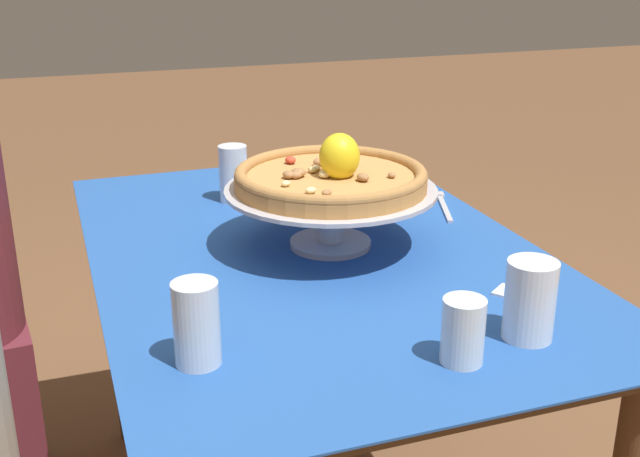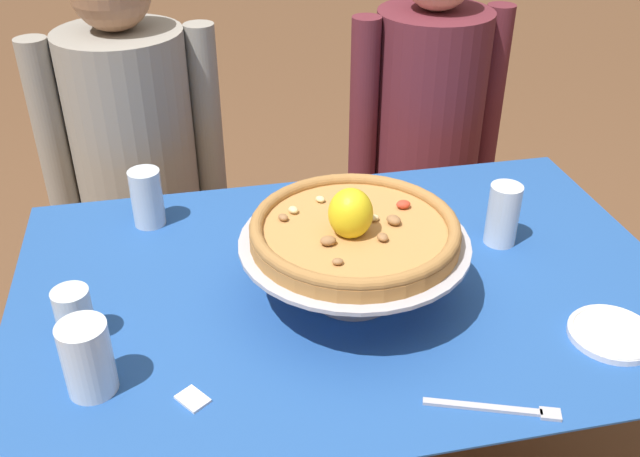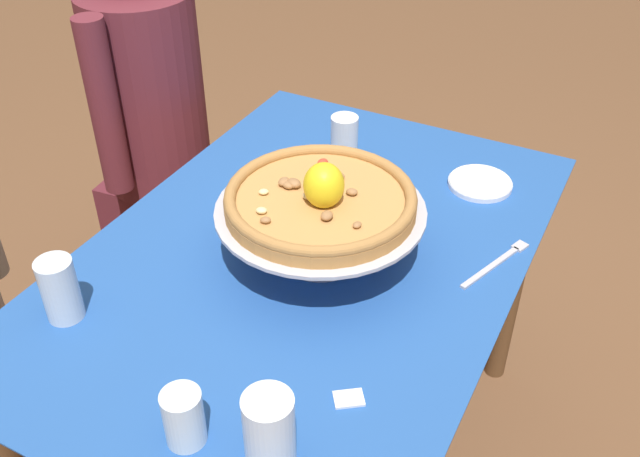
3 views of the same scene
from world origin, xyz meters
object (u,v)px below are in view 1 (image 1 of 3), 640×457
water_glass_back_left (197,329)px  water_glass_side_left (463,334)px  side_plate (353,177)px  sugar_packet (506,291)px  pizza (331,176)px  dinner_fork (443,205)px  pizza_stand (330,202)px  water_glass_side_right (233,178)px  water_glass_front_left (529,305)px

water_glass_back_left → water_glass_side_left: (-0.12, -0.37, -0.01)m
side_plate → sugar_packet: side_plate is taller
pizza → dinner_fork: bearing=-65.9°
water_glass_back_left → pizza_stand: bearing=-42.3°
sugar_packet → pizza: bearing=34.3°
water_glass_side_right → water_glass_front_left: size_ratio=1.04×
pizza_stand → water_glass_side_left: 0.51m
pizza → water_glass_front_left: pizza is taller
water_glass_side_right → water_glass_side_left: size_ratio=1.33×
side_plate → water_glass_side_left: bearing=168.2°
pizza → water_glass_back_left: size_ratio=2.95×
pizza → water_glass_side_left: size_ratio=3.78×
water_glass_side_right → dinner_fork: bearing=-113.8°
pizza_stand → water_glass_side_right: water_glass_side_right is taller
pizza_stand → water_glass_side_right: (0.35, 0.12, -0.04)m
pizza → water_glass_side_left: bearing=-177.5°
side_plate → dinner_fork: bearing=-155.4°
water_glass_back_left → pizza: bearing=-42.4°
water_glass_side_right → side_plate: 0.34m
pizza → sugar_packet: pizza is taller
water_glass_side_left → side_plate: (0.92, -0.19, -0.04)m
water_glass_back_left → side_plate: size_ratio=0.85×
water_glass_back_left → side_plate: 0.97m
pizza_stand → water_glass_front_left: water_glass_front_left is taller
pizza → pizza_stand: bearing=31.6°
water_glass_back_left → sugar_packet: (0.06, -0.56, -0.05)m
pizza → side_plate: bearing=-27.2°
water_glass_side_left → dinner_fork: (0.65, -0.31, -0.04)m
pizza → side_plate: pizza is taller
water_glass_front_left → water_glass_side_left: 0.14m
water_glass_front_left → sugar_packet: 0.17m
water_glass_side_right → water_glass_side_left: bearing=-170.7°
water_glass_back_left → dinner_fork: bearing=-52.2°
sugar_packet → side_plate: bearing=0.2°
water_glass_side_right → water_glass_side_left: 0.86m
water_glass_side_right → water_glass_back_left: (-0.72, 0.23, -0.00)m
water_glass_side_right → water_glass_back_left: bearing=162.5°
water_glass_side_right → dinner_fork: 0.49m
side_plate → sugar_packet: bearing=-179.8°
pizza_stand → dinner_fork: pizza_stand is taller
water_glass_side_right → pizza_stand: bearing=-161.6°
water_glass_front_left → side_plate: (0.88, -0.06, -0.05)m
water_glass_side_right → water_glass_back_left: size_ratio=1.04×
water_glass_side_right → sugar_packet: 0.74m
water_glass_side_left → water_glass_front_left: bearing=-76.3°
pizza → sugar_packet: (-0.32, -0.21, -0.15)m
water_glass_side_right → water_glass_front_left: (-0.82, -0.27, -0.00)m
dinner_fork → sugar_packet: dinner_fork is taller
side_plate → water_glass_side_right: bearing=101.3°
sugar_packet → water_glass_back_left: bearing=96.3°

